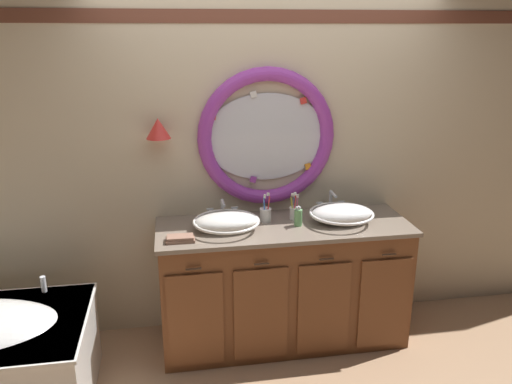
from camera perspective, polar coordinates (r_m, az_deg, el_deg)
The scene contains 11 objects.
ground_plane at distance 3.87m, azimuth 2.98°, elevation -17.73°, with size 14.00×14.00×0.00m, color tan.
back_wall_assembly at distance 3.83m, azimuth 1.33°, elevation 3.79°, with size 6.40×0.26×2.60m.
vanity_counter at distance 3.84m, azimuth 3.01°, elevation -9.99°, with size 1.80×0.66×0.92m.
sink_basin_left at distance 3.54m, azimuth -3.31°, elevation -3.29°, with size 0.46×0.46×0.12m.
sink_basin_right at distance 3.71m, azimuth 9.48°, elevation -2.38°, with size 0.46×0.46×0.13m.
faucet_set_left at distance 3.77m, azimuth -3.74°, elevation -1.98°, with size 0.23×0.15×0.14m.
faucet_set_right at distance 3.93m, azimuth 8.31°, elevation -1.17°, with size 0.22×0.15×0.16m.
toothbrush_holder_left at distance 3.68m, azimuth 1.07°, elevation -2.45°, with size 0.09×0.09×0.22m.
toothbrush_holder_right at distance 3.73m, azimuth 4.29°, elevation -2.19°, with size 0.08×0.08×0.21m.
soap_dispenser at distance 3.61m, azimuth 4.72°, elevation -2.78°, with size 0.06×0.06×0.15m.
folded_hand_towel at distance 3.39m, azimuth -8.41°, elevation -5.16°, with size 0.19×0.10×0.04m.
Camera 1 is at (-0.72, -3.07, 2.25)m, focal length 36.01 mm.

